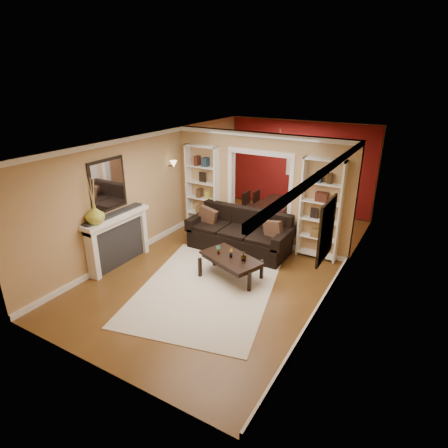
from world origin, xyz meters
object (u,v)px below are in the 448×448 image
Objects in this scene: sofa at (239,232)px; bookshelf_right at (321,210)px; coffee_table at (231,267)px; bookshelf_left at (203,190)px; dining_table at (276,213)px; fireplace at (119,240)px.

sofa is 1.06× the size of bookshelf_right.
coffee_table is (0.47, -1.25, -0.24)m from sofa.
dining_table is at bearing 46.57° from bookshelf_left.
bookshelf_left is at bearing 157.26° from sofa.
coffee_table is at bearing -124.19° from bookshelf_right.
sofa is 2.11m from dining_table.
dining_table is at bearing 88.41° from sofa.
bookshelf_left reaches higher than dining_table.
bookshelf_left reaches higher than sofa.
dining_table is (0.06, 2.10, -0.19)m from sofa.
fireplace is at bearing -143.30° from coffee_table.
bookshelf_left is at bearing 136.57° from dining_table.
bookshelf_right is at bearing 34.80° from fireplace.
sofa is 2.74m from fireplace.
fireplace is 1.04× the size of dining_table.
fireplace is (-1.92, -1.95, 0.10)m from sofa.
dining_table is (1.98, 4.05, -0.29)m from fireplace.
bookshelf_left is at bearing 180.00° from bookshelf_right.
bookshelf_left is 1.35× the size of fireplace.
dining_table is at bearing 137.42° from bookshelf_right.
sofa is 1.44× the size of fireplace.
sofa reaches higher than coffee_table.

